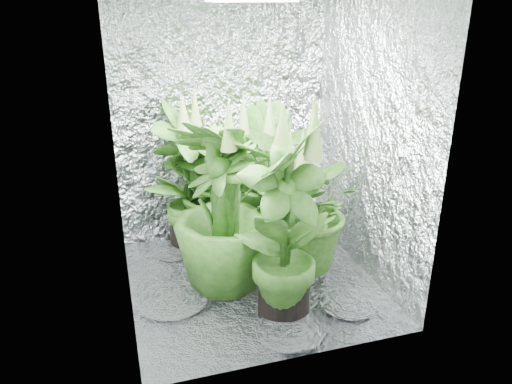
{
  "coord_description": "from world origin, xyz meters",
  "views": [
    {
      "loc": [
        -0.82,
        -2.81,
        1.83
      ],
      "look_at": [
        0.03,
        0.0,
        0.65
      ],
      "focal_mm": 35.0,
      "sensor_mm": 36.0,
      "label": 1
    }
  ],
  "objects": [
    {
      "name": "plant_c",
      "position": [
        0.23,
        0.59,
        0.54
      ],
      "size": [
        0.7,
        0.7,
        1.16
      ],
      "rotation": [
        0.0,
        0.0,
        1.8
      ],
      "color": "black",
      "rests_on": "ground"
    },
    {
      "name": "plant_b",
      "position": [
        -0.31,
        0.64,
        0.55
      ],
      "size": [
        0.81,
        0.81,
        1.19
      ],
      "rotation": [
        0.0,
        0.0,
        0.78
      ],
      "color": "black",
      "rests_on": "ground"
    },
    {
      "name": "plant_f",
      "position": [
        0.08,
        -0.41,
        0.61
      ],
      "size": [
        0.9,
        0.9,
        1.31
      ],
      "rotation": [
        0.0,
        0.0,
        3.94
      ],
      "color": "black",
      "rests_on": "ground"
    },
    {
      "name": "plant_label",
      "position": [
        0.15,
        -0.44,
        0.3
      ],
      "size": [
        0.05,
        0.04,
        0.07
      ],
      "primitive_type": "cube",
      "rotation": [
        -0.21,
        0.0,
        0.41
      ],
      "color": "white",
      "rests_on": "plant_f"
    },
    {
      "name": "walls",
      "position": [
        0.0,
        0.0,
        1.0
      ],
      "size": [
        1.62,
        1.62,
        2.0
      ],
      "color": "silver",
      "rests_on": "ground"
    },
    {
      "name": "plant_e",
      "position": [
        0.35,
        0.04,
        0.47
      ],
      "size": [
        1.01,
        1.01,
        1.01
      ],
      "rotation": [
        0.0,
        0.0,
        2.86
      ],
      "color": "black",
      "rests_on": "ground"
    },
    {
      "name": "plant_a",
      "position": [
        -0.05,
        0.64,
        0.45
      ],
      "size": [
        1.03,
        1.03,
        0.96
      ],
      "rotation": [
        0.0,
        0.0,
        5.87
      ],
      "color": "black",
      "rests_on": "ground"
    },
    {
      "name": "plant_d",
      "position": [
        -0.19,
        -0.0,
        0.57
      ],
      "size": [
        0.88,
        0.88,
        1.23
      ],
      "rotation": [
        0.0,
        0.0,
        2.5
      ],
      "color": "black",
      "rests_on": "ground"
    },
    {
      "name": "ground",
      "position": [
        0.0,
        0.0,
        0.0
      ],
      "size": [
        1.6,
        1.6,
        0.0
      ],
      "primitive_type": "plane",
      "color": "silver",
      "rests_on": "ground"
    },
    {
      "name": "circulation_fan",
      "position": [
        0.6,
        0.31,
        0.16
      ],
      "size": [
        0.19,
        0.31,
        0.37
      ],
      "rotation": [
        0.0,
        0.0,
        0.33
      ],
      "color": "black",
      "rests_on": "ground"
    }
  ]
}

